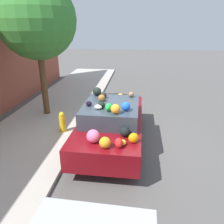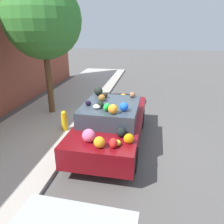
{
  "view_description": "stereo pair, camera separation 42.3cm",
  "coord_description": "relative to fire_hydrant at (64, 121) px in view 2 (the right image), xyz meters",
  "views": [
    {
      "loc": [
        -6.06,
        -0.69,
        3.44
      ],
      "look_at": [
        0.0,
        -0.01,
        1.04
      ],
      "focal_mm": 35.0,
      "sensor_mm": 36.0,
      "label": 1
    },
    {
      "loc": [
        -6.0,
        -1.11,
        3.44
      ],
      "look_at": [
        0.0,
        -0.01,
        1.04
      ],
      "focal_mm": 35.0,
      "sensor_mm": 36.0,
      "label": 2
    }
  ],
  "objects": [
    {
      "name": "art_car",
      "position": [
        -0.45,
        -1.73,
        0.29
      ],
      "size": [
        4.27,
        1.87,
        1.63
      ],
      "rotation": [
        0.0,
        0.0,
        -0.02
      ],
      "color": "maroon",
      "rests_on": "ground"
    },
    {
      "name": "ground_plane",
      "position": [
        -0.4,
        -1.72,
        -0.45
      ],
      "size": [
        60.0,
        60.0,
        0.0
      ],
      "primitive_type": "plane",
      "color": "#565451"
    },
    {
      "name": "street_tree",
      "position": [
        1.56,
        1.19,
        3.21
      ],
      "size": [
        2.83,
        2.83,
        4.98
      ],
      "color": "brown",
      "rests_on": "sidewalk_curb"
    },
    {
      "name": "fire_hydrant",
      "position": [
        0.0,
        0.0,
        0.0
      ],
      "size": [
        0.2,
        0.2,
        0.7
      ],
      "color": "gold",
      "rests_on": "sidewalk_curb"
    },
    {
      "name": "sidewalk_curb",
      "position": [
        -0.4,
        0.98,
        -0.4
      ],
      "size": [
        24.0,
        3.2,
        0.1
      ],
      "color": "#B2ADA3",
      "rests_on": "ground"
    }
  ]
}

